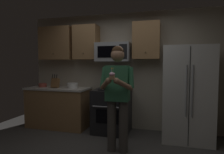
{
  "coord_description": "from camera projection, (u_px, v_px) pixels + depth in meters",
  "views": [
    {
      "loc": [
        0.95,
        -2.6,
        1.46
      ],
      "look_at": [
        0.09,
        0.48,
        1.25
      ],
      "focal_mm": 31.15,
      "sensor_mm": 36.0,
      "label": 1
    }
  ],
  "objects": [
    {
      "name": "wall_back",
      "position": [
        123.0,
        71.0,
        4.45
      ],
      "size": [
        4.4,
        0.1,
        2.6
      ],
      "primitive_type": "cube",
      "color": "#B7AD99",
      "rests_on": "ground"
    },
    {
      "name": "oven_range",
      "position": [
        112.0,
        111.0,
        4.17
      ],
      "size": [
        0.76,
        0.7,
        0.93
      ],
      "color": "black",
      "rests_on": "ground"
    },
    {
      "name": "microwave",
      "position": [
        113.0,
        52.0,
        4.2
      ],
      "size": [
        0.74,
        0.41,
        0.4
      ],
      "color": "#9EA0A5"
    },
    {
      "name": "refrigerator",
      "position": [
        187.0,
        94.0,
        3.7
      ],
      "size": [
        0.9,
        0.75,
        1.8
      ],
      "color": "white",
      "rests_on": "ground"
    },
    {
      "name": "cabinet_row_upper",
      "position": [
        89.0,
        43.0,
        4.39
      ],
      "size": [
        2.78,
        0.36,
        0.76
      ],
      "color": "#9E7247"
    },
    {
      "name": "counter_left",
      "position": [
        59.0,
        107.0,
        4.53
      ],
      "size": [
        1.44,
        0.66,
        0.92
      ],
      "color": "#9E7247",
      "rests_on": "ground"
    },
    {
      "name": "knife_block",
      "position": [
        55.0,
        83.0,
        4.46
      ],
      "size": [
        0.16,
        0.15,
        0.32
      ],
      "color": "brown",
      "rests_on": "counter_left"
    },
    {
      "name": "bowl_large_white",
      "position": [
        72.0,
        85.0,
        4.42
      ],
      "size": [
        0.25,
        0.25,
        0.11
      ],
      "color": "white",
      "rests_on": "counter_left"
    },
    {
      "name": "bowl_small_colored",
      "position": [
        43.0,
        85.0,
        4.63
      ],
      "size": [
        0.19,
        0.19,
        0.09
      ],
      "color": "#B24C3F",
      "rests_on": "counter_left"
    },
    {
      "name": "person",
      "position": [
        117.0,
        93.0,
        3.19
      ],
      "size": [
        0.6,
        0.48,
        1.76
      ],
      "color": "#4C4742",
      "rests_on": "ground"
    },
    {
      "name": "cupcake",
      "position": [
        112.0,
        76.0,
        2.85
      ],
      "size": [
        0.09,
        0.09,
        0.17
      ],
      "color": "#A87F56"
    }
  ]
}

